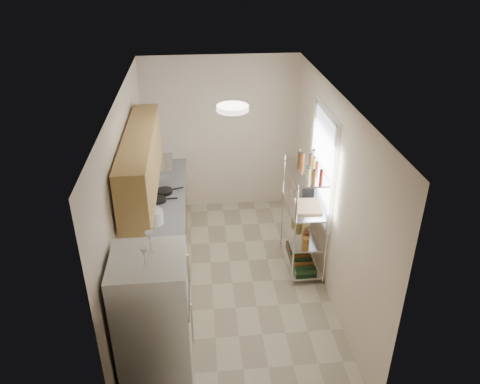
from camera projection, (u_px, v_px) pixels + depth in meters
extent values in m
cube|color=#C0B59B|center=(232.00, 283.00, 6.37)|extent=(2.50, 4.40, 0.01)
cube|color=white|center=(230.00, 96.00, 5.14)|extent=(2.50, 4.40, 0.01)
cube|color=beige|center=(221.00, 135.00, 7.69)|extent=(2.50, 0.01, 2.60)
cube|color=beige|center=(253.00, 331.00, 3.82)|extent=(2.50, 0.01, 2.60)
cube|color=beige|center=(128.00, 205.00, 5.65)|extent=(0.01, 4.40, 2.60)
cube|color=beige|center=(331.00, 195.00, 5.86)|extent=(0.01, 4.40, 2.60)
cube|color=#9F7D44|center=(163.00, 242.00, 6.48)|extent=(0.60, 3.48, 0.86)
cube|color=gray|center=(162.00, 214.00, 6.26)|extent=(0.63, 3.51, 0.04)
cube|color=#B7BABC|center=(154.00, 267.00, 5.26)|extent=(0.52, 0.44, 0.04)
cube|color=#B7BABC|center=(184.00, 193.00, 7.68)|extent=(0.01, 0.55, 0.72)
cube|color=#9F7D44|center=(141.00, 162.00, 5.51)|extent=(0.33, 2.20, 0.72)
cube|color=#B7BABC|center=(154.00, 166.00, 6.42)|extent=(0.50, 0.60, 0.12)
cube|color=white|center=(323.00, 165.00, 6.05)|extent=(0.06, 1.00, 1.46)
cube|color=silver|center=(301.00, 260.00, 6.67)|extent=(0.45, 0.90, 0.02)
cube|color=silver|center=(303.00, 233.00, 6.46)|extent=(0.45, 0.90, 0.02)
cube|color=silver|center=(305.00, 205.00, 6.24)|extent=(0.45, 0.90, 0.02)
cube|color=silver|center=(307.00, 171.00, 6.01)|extent=(0.45, 0.90, 0.02)
cylinder|color=silver|center=(295.00, 238.00, 5.95)|extent=(0.02, 0.02, 1.55)
cylinder|color=silver|center=(283.00, 204.00, 6.72)|extent=(0.02, 0.02, 1.55)
cylinder|color=silver|center=(327.00, 236.00, 5.99)|extent=(0.02, 0.02, 1.55)
cylinder|color=silver|center=(312.00, 203.00, 6.75)|extent=(0.02, 0.02, 1.55)
cylinder|color=white|center=(233.00, 108.00, 4.89)|extent=(0.34, 0.34, 0.05)
cube|color=silver|center=(155.00, 328.00, 4.50)|extent=(0.68, 0.68, 1.65)
cylinder|color=silver|center=(154.00, 217.00, 5.98)|extent=(0.23, 0.23, 0.19)
cylinder|color=black|center=(158.00, 200.00, 6.54)|extent=(0.24, 0.24, 0.04)
cylinder|color=black|center=(165.00, 191.00, 6.75)|extent=(0.30, 0.30, 0.05)
cube|color=tan|center=(308.00, 207.00, 6.16)|extent=(0.36, 0.44, 0.03)
cube|color=black|center=(309.00, 184.00, 6.48)|extent=(0.19, 0.25, 0.26)
cube|color=#A73014|center=(301.00, 215.00, 6.71)|extent=(0.11, 0.15, 0.16)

